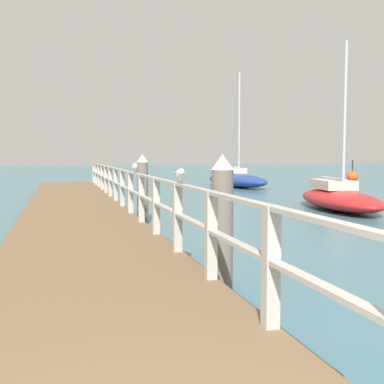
# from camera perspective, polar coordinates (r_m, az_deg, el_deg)

# --- Properties ---
(pier_deck) EXTENTS (2.62, 23.98, 0.35)m
(pier_deck) POSITION_cam_1_polar(r_m,az_deg,el_deg) (13.21, -13.54, -2.53)
(pier_deck) COLOR brown
(pier_deck) RESTS_ON ground_plane
(pier_railing) EXTENTS (0.12, 22.50, 1.00)m
(pier_railing) POSITION_cam_1_polar(r_m,az_deg,el_deg) (13.23, -8.28, 1.01)
(pier_railing) COLOR #B2ADA3
(pier_railing) RESTS_ON pier_deck
(dock_piling_near) EXTENTS (0.29, 0.29, 1.76)m
(dock_piling_near) POSITION_cam_1_polar(r_m,az_deg,el_deg) (6.23, 3.59, -3.55)
(dock_piling_near) COLOR #6B6056
(dock_piling_near) RESTS_ON ground_plane
(dock_piling_far) EXTENTS (0.29, 0.29, 1.76)m
(dock_piling_far) POSITION_cam_1_polar(r_m,az_deg,el_deg) (12.20, -5.85, 0.36)
(dock_piling_far) COLOR #6B6056
(dock_piling_far) RESTS_ON ground_plane
(seagull_foreground) EXTENTS (0.21, 0.48, 0.21)m
(seagull_foreground) POSITION_cam_1_polar(r_m,az_deg,el_deg) (6.74, -1.40, 2.15)
(seagull_foreground) COLOR white
(seagull_foreground) RESTS_ON pier_railing
(seagull_background) EXTENTS (0.22, 0.47, 0.21)m
(seagull_background) POSITION_cam_1_polar(r_m,az_deg,el_deg) (10.86, -6.75, 3.00)
(seagull_background) COLOR white
(seagull_background) RESTS_ON pier_railing
(boat_0) EXTENTS (2.53, 5.81, 6.07)m
(boat_0) POSITION_cam_1_polar(r_m,az_deg,el_deg) (26.16, 5.20, 1.52)
(boat_0) COLOR navy
(boat_0) RESTS_ON ground_plane
(boat_3) EXTENTS (2.56, 5.20, 5.21)m
(boat_3) POSITION_cam_1_polar(r_m,az_deg,el_deg) (16.05, 16.96, -0.67)
(boat_3) COLOR red
(boat_3) RESTS_ON ground_plane
(channel_buoy) EXTENTS (0.70, 0.70, 1.40)m
(channel_buoy) POSITION_cam_1_polar(r_m,az_deg,el_deg) (32.84, 18.42, 1.80)
(channel_buoy) COLOR #E54C19
(channel_buoy) RESTS_ON ground_plane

